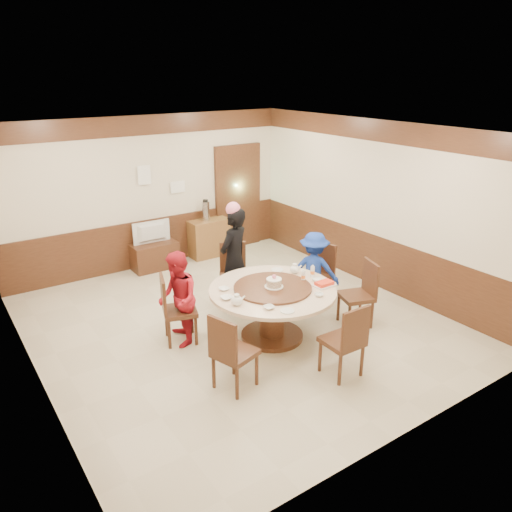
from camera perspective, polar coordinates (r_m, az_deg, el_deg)
room at (r=7.06m, az=-2.24°, el=0.09°), size 6.00×6.04×2.84m
banquet_table at (r=6.88m, az=1.89°, el=-5.39°), size 1.74×1.74×0.78m
chair_0 at (r=8.02m, az=7.02°, el=-3.42°), size 0.58×0.58×0.97m
chair_1 at (r=8.00m, az=-2.45°, el=-3.34°), size 0.58×0.58×0.97m
chair_2 at (r=6.99m, az=-8.80°, el=-7.33°), size 0.56×0.56×0.97m
chair_3 at (r=5.97m, az=-2.55°, el=-12.30°), size 0.56×0.55×0.97m
chair_4 at (r=6.28m, az=9.87°, el=-10.82°), size 0.45×0.46×0.97m
chair_5 at (r=7.48m, az=11.44°, el=-5.53°), size 0.56×0.56×0.97m
person_standing at (r=7.68m, az=-2.54°, el=-0.32°), size 0.70×0.59×1.62m
person_red at (r=6.78m, az=-8.92°, el=-4.90°), size 0.66×0.76×1.32m
person_blue at (r=7.79m, az=6.61°, el=-1.66°), size 0.89×0.89×1.24m
birthday_cake at (r=6.75m, az=2.07°, el=-3.06°), size 0.26×0.26×0.18m
teapot_left at (r=6.31m, az=-2.22°, el=-5.11°), size 0.17×0.15×0.13m
teapot_right at (r=7.30m, az=4.45°, el=-1.52°), size 0.17×0.15×0.13m
bowl_0 at (r=6.75m, az=-3.67°, el=-3.78°), size 0.14×0.14×0.03m
bowl_1 at (r=6.61m, az=7.21°, el=-4.42°), size 0.12×0.12×0.04m
bowl_2 at (r=6.24m, az=1.49°, el=-5.89°), size 0.14×0.14×0.03m
bowl_3 at (r=7.06m, az=6.96°, el=-2.73°), size 0.14×0.14×0.04m
bowl_4 at (r=6.49m, az=-3.40°, el=-4.80°), size 0.15×0.15×0.04m
saucer_near at (r=6.19m, az=3.60°, el=-6.27°), size 0.18×0.18×0.01m
saucer_far at (r=7.41m, az=2.44°, el=-1.58°), size 0.18×0.18×0.01m
shrimp_platter at (r=6.92m, az=7.81°, el=-3.19°), size 0.30×0.20×0.06m
bottle_0 at (r=7.02m, az=5.43°, el=-2.29°), size 0.06×0.06×0.16m
bottle_1 at (r=7.18m, az=6.48°, el=-1.80°), size 0.06×0.06×0.16m
tv_stand at (r=9.59m, az=-11.51°, el=0.02°), size 0.85×0.45×0.50m
television at (r=9.44m, az=-11.70°, el=2.61°), size 0.72×0.10×0.41m
side_cabinet at (r=10.06m, az=-5.38°, el=2.08°), size 0.80×0.40×0.75m
thermos at (r=9.87m, az=-5.77°, el=5.14°), size 0.15×0.15×0.38m
notice_left at (r=9.37m, az=-12.64°, el=9.01°), size 0.25×0.00×0.35m
notice_right at (r=9.69m, az=-8.93°, el=7.81°), size 0.30×0.00×0.22m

